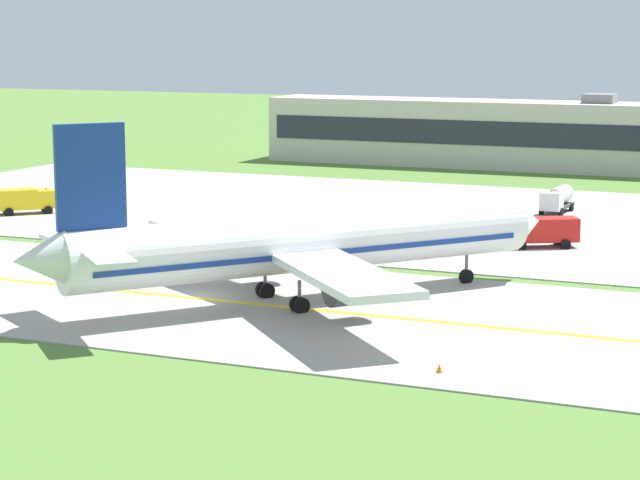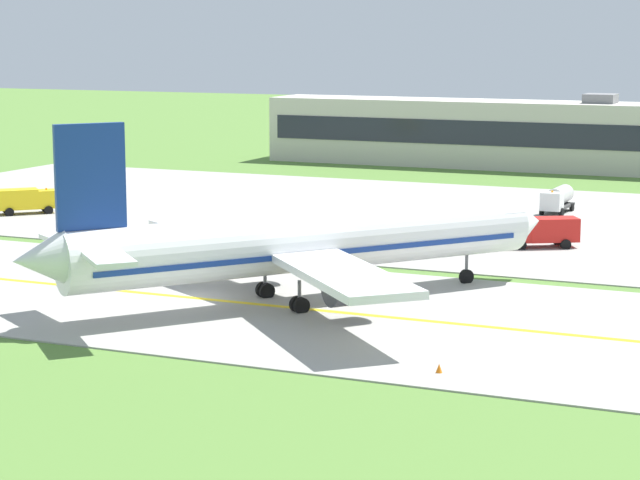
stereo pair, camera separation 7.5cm
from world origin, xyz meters
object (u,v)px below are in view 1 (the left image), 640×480
at_px(airplane_lead, 302,243).
at_px(service_truck_catering, 24,199).
at_px(service_truck_baggage, 557,198).
at_px(service_truck_fuel, 543,230).

height_order(airplane_lead, service_truck_catering, airplane_lead).
bearing_deg(service_truck_catering, service_truck_baggage, 24.37).
distance_m(service_truck_baggage, service_truck_fuel, 20.66).
distance_m(service_truck_fuel, service_truck_catering, 52.25).
distance_m(airplane_lead, service_truck_baggage, 48.57).
bearing_deg(service_truck_catering, airplane_lead, -31.52).
distance_m(airplane_lead, service_truck_catering, 49.71).
relative_size(service_truck_fuel, service_truck_catering, 1.09).
xyz_separation_m(service_truck_fuel, service_truck_catering, (-52.22, -1.73, 0.00)).
height_order(service_truck_baggage, service_truck_fuel, service_truck_baggage).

